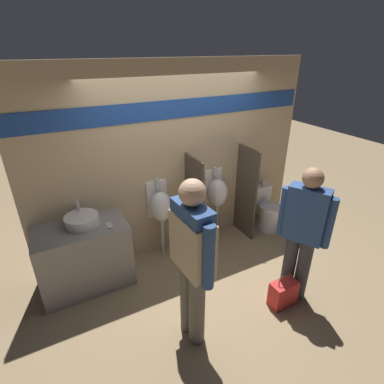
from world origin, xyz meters
TOP-DOWN VIEW (x-y plane):
  - ground_plane at (0.00, 0.00)m, footprint 16.00×16.00m
  - display_wall at (0.00, 0.60)m, footprint 4.15×0.07m
  - sink_counter at (-1.48, 0.27)m, footprint 1.10×0.60m
  - sink_basin at (-1.43, 0.33)m, footprint 0.40×0.40m
  - cell_phone at (-1.15, 0.15)m, footprint 0.07×0.14m
  - divider_near_counter at (0.11, 0.32)m, footprint 0.03×0.51m
  - divider_mid at (1.04, 0.32)m, footprint 0.03×0.51m
  - urinal_near_counter at (-0.36, 0.43)m, footprint 0.31×0.30m
  - urinal_far at (0.57, 0.43)m, footprint 0.31×0.30m
  - toilet at (1.51, 0.25)m, footprint 0.39×0.56m
  - person_in_vest at (-0.63, -1.03)m, footprint 0.26×0.64m
  - person_with_lanyard at (0.75, -1.10)m, footprint 0.37×0.53m
  - shopping_bag at (0.52, -1.18)m, footprint 0.33×0.18m

SIDE VIEW (x-z plane):
  - ground_plane at x=0.00m, z-range 0.00..0.00m
  - shopping_bag at x=0.52m, z-range -0.07..0.40m
  - toilet at x=1.51m, z-range -0.13..0.70m
  - sink_counter at x=-1.48m, z-range 0.00..0.87m
  - divider_near_counter at x=0.11m, z-range 0.00..1.47m
  - divider_mid at x=1.04m, z-range 0.00..1.47m
  - urinal_near_counter at x=-0.36m, z-range 0.20..1.38m
  - urinal_far at x=0.57m, z-range 0.20..1.38m
  - cell_phone at x=-1.15m, z-range 0.87..0.88m
  - sink_basin at x=-1.43m, z-range 0.80..1.06m
  - person_with_lanyard at x=0.75m, z-range 0.09..1.79m
  - person_in_vest at x=-0.63m, z-range 0.15..1.98m
  - display_wall at x=0.00m, z-range 0.01..2.71m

